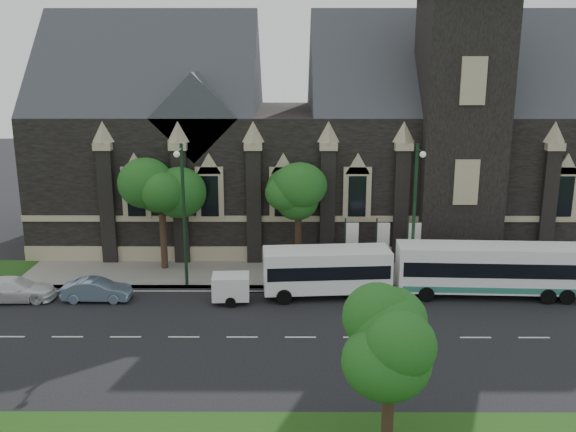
{
  "coord_description": "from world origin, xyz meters",
  "views": [
    {
      "loc": [
        2.48,
        -29.69,
        14.02
      ],
      "look_at": [
        2.34,
        6.0,
        4.91
      ],
      "focal_mm": 39.17,
      "sensor_mm": 36.0,
      "label": 1
    }
  ],
  "objects_px": {
    "tree_walk_left": "(165,186)",
    "box_trailer": "(231,287)",
    "shuttle_bus": "(327,269)",
    "sedan": "(97,290)",
    "banner_flag_left": "(350,243)",
    "banner_flag_center": "(381,243)",
    "street_lamp_near": "(415,208)",
    "car_far_white": "(14,289)",
    "tour_coach": "(489,269)",
    "tree_walk_right": "(302,185)",
    "street_lamp_mid": "(183,208)",
    "banner_flag_right": "(412,243)",
    "tree_park_east": "(395,332)"
  },
  "relations": [
    {
      "from": "box_trailer",
      "to": "street_lamp_near",
      "type": "bearing_deg",
      "value": 8.92
    },
    {
      "from": "street_lamp_mid",
      "to": "sedan",
      "type": "bearing_deg",
      "value": -156.79
    },
    {
      "from": "tree_walk_right",
      "to": "street_lamp_mid",
      "type": "xyz_separation_m",
      "value": [
        -7.21,
        -3.62,
        -0.71
      ]
    },
    {
      "from": "street_lamp_near",
      "to": "banner_flag_right",
      "type": "distance_m",
      "value": 3.34
    },
    {
      "from": "tree_walk_left",
      "to": "street_lamp_near",
      "type": "height_order",
      "value": "street_lamp_near"
    },
    {
      "from": "car_far_white",
      "to": "tree_walk_right",
      "type": "bearing_deg",
      "value": -75.51
    },
    {
      "from": "street_lamp_mid",
      "to": "banner_flag_left",
      "type": "xyz_separation_m",
      "value": [
        10.29,
        1.91,
        -2.73
      ]
    },
    {
      "from": "tree_park_east",
      "to": "tour_coach",
      "type": "xyz_separation_m",
      "value": [
        8.14,
        15.16,
        -2.9
      ]
    },
    {
      "from": "shuttle_bus",
      "to": "box_trailer",
      "type": "xyz_separation_m",
      "value": [
        -5.66,
        -1.06,
        -0.73
      ]
    },
    {
      "from": "street_lamp_mid",
      "to": "banner_flag_right",
      "type": "bearing_deg",
      "value": 7.6
    },
    {
      "from": "tree_walk_left",
      "to": "tour_coach",
      "type": "bearing_deg",
      "value": -13.61
    },
    {
      "from": "car_far_white",
      "to": "street_lamp_near",
      "type": "bearing_deg",
      "value": -89.06
    },
    {
      "from": "banner_flag_right",
      "to": "box_trailer",
      "type": "relative_size",
      "value": 1.27
    },
    {
      "from": "tree_walk_right",
      "to": "shuttle_bus",
      "type": "bearing_deg",
      "value": -73.44
    },
    {
      "from": "street_lamp_near",
      "to": "street_lamp_mid",
      "type": "bearing_deg",
      "value": 180.0
    },
    {
      "from": "tree_walk_right",
      "to": "sedan",
      "type": "bearing_deg",
      "value": -154.72
    },
    {
      "from": "street_lamp_mid",
      "to": "shuttle_bus",
      "type": "xyz_separation_m",
      "value": [
        8.67,
        -1.27,
        -3.44
      ]
    },
    {
      "from": "tour_coach",
      "to": "tree_park_east",
      "type": "bearing_deg",
      "value": -115.59
    },
    {
      "from": "banner_flag_right",
      "to": "sedan",
      "type": "xyz_separation_m",
      "value": [
        -19.21,
        -4.02,
        -1.73
      ]
    },
    {
      "from": "street_lamp_mid",
      "to": "box_trailer",
      "type": "relative_size",
      "value": 2.86
    },
    {
      "from": "street_lamp_near",
      "to": "banner_flag_left",
      "type": "xyz_separation_m",
      "value": [
        -3.71,
        1.91,
        -2.73
      ]
    },
    {
      "from": "tour_coach",
      "to": "box_trailer",
      "type": "bearing_deg",
      "value": -173.35
    },
    {
      "from": "tree_park_east",
      "to": "street_lamp_near",
      "type": "distance_m",
      "value": 16.86
    },
    {
      "from": "banner_flag_center",
      "to": "tour_coach",
      "type": "height_order",
      "value": "banner_flag_center"
    },
    {
      "from": "tour_coach",
      "to": "shuttle_bus",
      "type": "relative_size",
      "value": 1.42
    },
    {
      "from": "box_trailer",
      "to": "sedan",
      "type": "distance_m",
      "value": 7.94
    },
    {
      "from": "banner_flag_left",
      "to": "tour_coach",
      "type": "height_order",
      "value": "banner_flag_left"
    },
    {
      "from": "banner_flag_right",
      "to": "street_lamp_near",
      "type": "bearing_deg",
      "value": -98.56
    },
    {
      "from": "tree_park_east",
      "to": "banner_flag_center",
      "type": "relative_size",
      "value": 1.57
    },
    {
      "from": "car_far_white",
      "to": "shuttle_bus",
      "type": "bearing_deg",
      "value": -91.52
    },
    {
      "from": "street_lamp_near",
      "to": "car_far_white",
      "type": "distance_m",
      "value": 24.31
    },
    {
      "from": "tree_walk_right",
      "to": "tree_walk_left",
      "type": "bearing_deg",
      "value": -179.94
    },
    {
      "from": "shuttle_bus",
      "to": "tree_walk_left",
      "type": "bearing_deg",
      "value": 150.52
    },
    {
      "from": "sedan",
      "to": "banner_flag_left",
      "type": "bearing_deg",
      "value": -74.87
    },
    {
      "from": "tree_walk_left",
      "to": "shuttle_bus",
      "type": "xyz_separation_m",
      "value": [
        10.46,
        -4.88,
        -4.06
      ]
    },
    {
      "from": "tree_walk_left",
      "to": "street_lamp_mid",
      "type": "height_order",
      "value": "street_lamp_mid"
    },
    {
      "from": "tour_coach",
      "to": "box_trailer",
      "type": "relative_size",
      "value": 3.46
    },
    {
      "from": "tree_walk_left",
      "to": "box_trailer",
      "type": "xyz_separation_m",
      "value": [
        4.8,
        -5.94,
        -4.79
      ]
    },
    {
      "from": "car_far_white",
      "to": "banner_flag_left",
      "type": "bearing_deg",
      "value": -82.81
    },
    {
      "from": "banner_flag_left",
      "to": "tree_park_east",
      "type": "bearing_deg",
      "value": -90.35
    },
    {
      "from": "tree_walk_right",
      "to": "banner_flag_left",
      "type": "height_order",
      "value": "tree_walk_right"
    },
    {
      "from": "street_lamp_near",
      "to": "sedan",
      "type": "bearing_deg",
      "value": -173.63
    },
    {
      "from": "tree_walk_right",
      "to": "street_lamp_near",
      "type": "xyz_separation_m",
      "value": [
        6.79,
        -3.62,
        -0.71
      ]
    },
    {
      "from": "street_lamp_near",
      "to": "car_far_white",
      "type": "bearing_deg",
      "value": -174.91
    },
    {
      "from": "banner_flag_left",
      "to": "banner_flag_center",
      "type": "distance_m",
      "value": 2.0
    },
    {
      "from": "shuttle_bus",
      "to": "sedan",
      "type": "bearing_deg",
      "value": 179.07
    },
    {
      "from": "car_far_white",
      "to": "tour_coach",
      "type": "bearing_deg",
      "value": -92.39
    },
    {
      "from": "tree_walk_right",
      "to": "tree_walk_left",
      "type": "height_order",
      "value": "tree_walk_right"
    },
    {
      "from": "tree_park_east",
      "to": "tree_walk_left",
      "type": "distance_m",
      "value": 23.36
    },
    {
      "from": "tree_walk_left",
      "to": "car_far_white",
      "type": "xyz_separation_m",
      "value": [
        -8.01,
        -5.73,
        -5.04
      ]
    }
  ]
}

